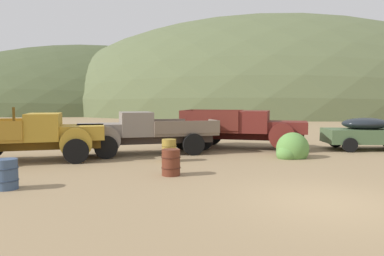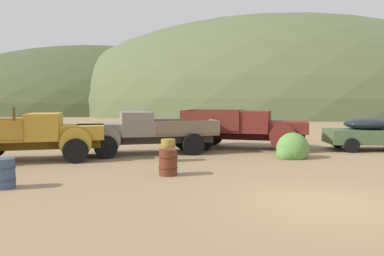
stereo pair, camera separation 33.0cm
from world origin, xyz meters
name	(u,v)px [view 1 (the left image)]	position (x,y,z in m)	size (l,w,h in m)	color
ground_plane	(328,203)	(0.00, 0.00, 0.00)	(300.00, 300.00, 0.00)	#937A56
hill_far_right	(97,110)	(-20.86, 82.14, 0.00)	(75.02, 75.24, 29.54)	#424C2D
hill_center	(266,111)	(18.39, 71.51, 0.00)	(92.11, 79.56, 38.72)	#56603D
truck_mustard	(42,136)	(-8.76, 6.63, 1.00)	(5.91, 3.29, 2.16)	#593D12
truck_primer_gray	(138,132)	(-5.08, 8.18, 0.99)	(6.36, 3.19, 1.89)	#3D322D
truck_oxblood	(251,128)	(0.40, 9.64, 1.03)	(6.39, 3.93, 1.91)	black
car_weathered_green	(373,133)	(6.24, 8.80, 0.82)	(4.71, 2.31, 1.57)	#47603D
oil_drum_foreground	(171,162)	(-3.65, 3.40, 0.42)	(0.63, 0.63, 0.84)	#5B2819
oil_drum_by_truck	(169,150)	(-3.70, 6.13, 0.44)	(0.61, 0.61, 0.88)	olive
oil_drum_spare	(7,174)	(-8.12, 1.87, 0.41)	(0.62, 0.62, 0.83)	#384C6B
bush_back_edge	(292,150)	(1.44, 6.66, 0.32)	(1.44, 1.27, 1.38)	#5B8E42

